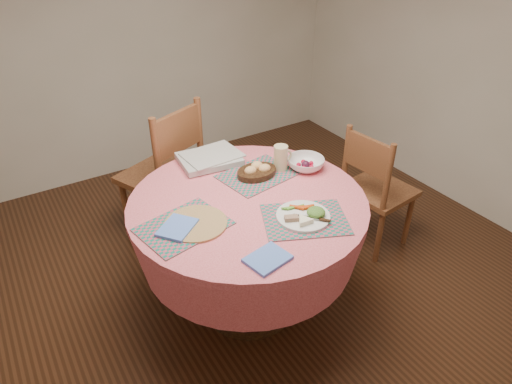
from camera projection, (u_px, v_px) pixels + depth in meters
ground at (249, 303)px, 2.75m from camera, size 4.00×4.00×0.00m
room_envelope at (245, 0)px, 1.83m from camera, size 4.01×4.01×2.71m
dining_table at (248, 230)px, 2.45m from camera, size 1.24×1.24×0.75m
chair_right at (375, 188)px, 3.00m from camera, size 0.43×0.45×0.88m
chair_back at (166, 172)px, 3.03m from camera, size 0.61×0.60×1.02m
placemat_front at (305, 219)px, 2.20m from camera, size 0.49×0.44×0.01m
placemat_left at (184, 226)px, 2.15m from camera, size 0.45×0.37×0.01m
placemat_back at (258, 175)px, 2.56m from camera, size 0.44×0.36×0.01m
wicker_trivet at (196, 223)px, 2.17m from camera, size 0.30×0.30×0.01m
napkin_near at (268, 259)px, 1.95m from camera, size 0.20×0.17×0.01m
napkin_far at (177, 228)px, 2.13m from camera, size 0.23×0.22×0.01m
dinner_plate at (305, 215)px, 2.20m from camera, size 0.26×0.26×0.05m
bread_bowl at (257, 171)px, 2.54m from camera, size 0.23×0.23×0.08m
latte_mug at (281, 158)px, 2.57m from camera, size 0.12×0.08×0.14m
fruit_bowl at (306, 164)px, 2.61m from camera, size 0.24×0.24×0.07m
newspaper_stack at (210, 158)px, 2.67m from camera, size 0.37×0.31×0.04m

